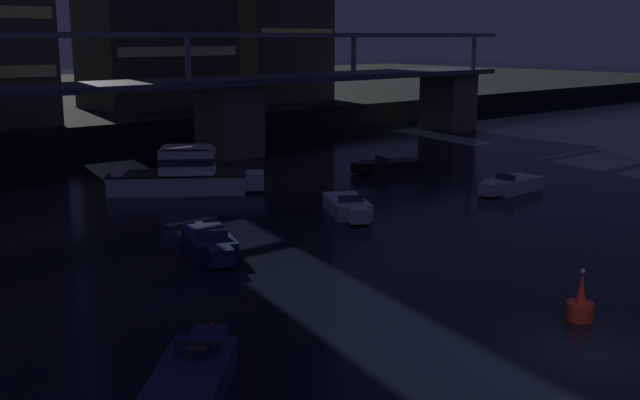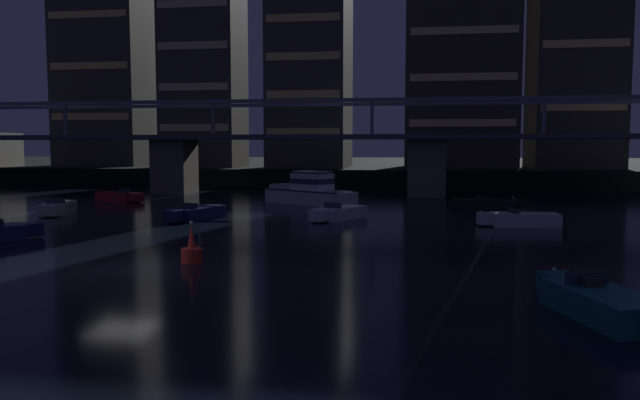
% 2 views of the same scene
% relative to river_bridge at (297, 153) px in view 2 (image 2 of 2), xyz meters
% --- Properties ---
extents(ground_plane, '(400.00, 400.00, 0.00)m').
position_rel_river_bridge_xyz_m(ground_plane, '(0.00, -38.21, -4.19)').
color(ground_plane, black).
extents(far_riverbank, '(240.00, 80.00, 2.20)m').
position_rel_river_bridge_xyz_m(far_riverbank, '(0.00, 48.01, -3.09)').
color(far_riverbank, black).
rests_on(far_riverbank, ground).
extents(river_bridge, '(83.52, 6.40, 9.38)m').
position_rel_river_bridge_xyz_m(river_bridge, '(0.00, 0.00, 0.00)').
color(river_bridge, '#605B51').
rests_on(river_bridge, ground).
extents(tower_west_low, '(11.74, 12.79, 33.53)m').
position_rel_river_bridge_xyz_m(tower_west_low, '(-30.41, 21.29, 14.63)').
color(tower_west_low, '#423D38').
rests_on(tower_west_low, far_riverbank).
extents(tower_west_tall, '(9.53, 8.12, 25.34)m').
position_rel_river_bridge_xyz_m(tower_west_tall, '(-14.88, 15.37, 10.53)').
color(tower_west_tall, '#423D38').
rests_on(tower_west_tall, far_riverbank).
extents(tower_central, '(9.37, 11.96, 22.26)m').
position_rel_river_bridge_xyz_m(tower_central, '(-1.00, 15.38, 8.99)').
color(tower_central, '#423D38').
rests_on(tower_central, far_riverbank).
extents(tower_east_tall, '(13.76, 8.77, 28.05)m').
position_rel_river_bridge_xyz_m(tower_east_tall, '(17.55, 19.50, 11.88)').
color(tower_east_tall, '#38332D').
rests_on(tower_east_tall, far_riverbank).
extents(tower_east_low, '(10.37, 8.53, 36.74)m').
position_rel_river_bridge_xyz_m(tower_east_low, '(31.22, 18.52, 16.23)').
color(tower_east_low, '#38332D').
rests_on(tower_east_low, far_riverbank).
extents(cabin_cruiser_near_left, '(8.60, 7.05, 2.79)m').
position_rel_river_bridge_xyz_m(cabin_cruiser_near_left, '(2.99, -9.94, -3.14)').
color(cabin_cruiser_near_left, silver).
rests_on(cabin_cruiser_near_left, ground).
extents(speedboat_near_center, '(3.53, 4.89, 1.16)m').
position_rel_river_bridge_xyz_m(speedboat_near_center, '(6.62, -20.49, -3.77)').
color(speedboat_near_center, silver).
rests_on(speedboat_near_center, ground).
extents(speedboat_near_right, '(2.88, 5.16, 1.16)m').
position_rel_river_bridge_xyz_m(speedboat_near_right, '(16.67, -42.59, -3.77)').
color(speedboat_near_right, '#196066').
rests_on(speedboat_near_right, ground).
extents(speedboat_mid_center, '(5.03, 3.20, 1.16)m').
position_rel_river_bridge_xyz_m(speedboat_mid_center, '(-14.06, -10.15, -3.77)').
color(speedboat_mid_center, maroon).
rests_on(speedboat_mid_center, ground).
extents(speedboat_mid_right, '(3.08, 5.09, 1.16)m').
position_rel_river_bridge_xyz_m(speedboat_mid_right, '(-2.75, -21.92, -3.77)').
color(speedboat_mid_right, '#19234C').
rests_on(speedboat_mid_right, ground).
extents(speedboat_far_left, '(2.96, 5.13, 1.16)m').
position_rel_river_bridge_xyz_m(speedboat_far_left, '(-13.84, -20.07, -3.77)').
color(speedboat_far_left, beige).
rests_on(speedboat_far_left, ground).
extents(speedboat_far_center, '(5.16, 2.86, 1.16)m').
position_rel_river_bridge_xyz_m(speedboat_far_center, '(17.19, -13.05, -3.77)').
color(speedboat_far_center, black).
rests_on(speedboat_far_center, ground).
extents(speedboat_far_right, '(5.21, 1.92, 1.16)m').
position_rel_river_bridge_xyz_m(speedboat_far_right, '(18.06, -22.47, -3.77)').
color(speedboat_far_right, silver).
rests_on(speedboat_far_right, ground).
extents(channel_buoy, '(0.90, 0.90, 1.76)m').
position_rel_river_bridge_xyz_m(channel_buoy, '(2.32, -36.50, -3.71)').
color(channel_buoy, red).
rests_on(channel_buoy, ground).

